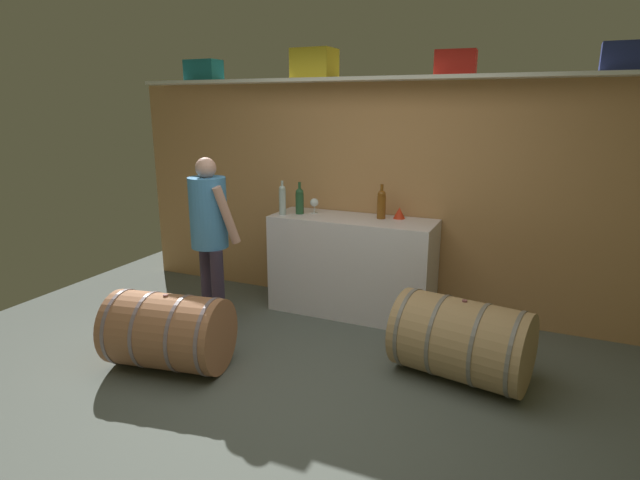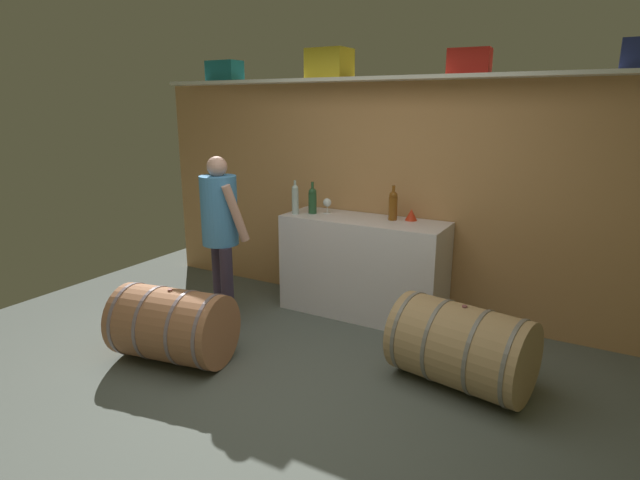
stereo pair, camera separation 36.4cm
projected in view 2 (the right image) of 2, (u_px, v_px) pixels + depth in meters
ground_plane at (317, 373)px, 3.86m from camera, size 6.63×7.24×0.02m
back_wall_panel at (397, 200)px, 4.86m from camera, size 5.43×0.10×2.15m
high_shelf_board at (395, 78)px, 4.45m from camera, size 5.00×0.40×0.03m
toolcase_teal at (225, 71)px, 5.33m from camera, size 0.35×0.22×0.20m
toolcase_yellow at (329, 63)px, 4.73m from camera, size 0.38×0.30×0.26m
toolcase_red at (469, 61)px, 4.12m from camera, size 0.34×0.21×0.20m
work_cabinet at (363, 267)px, 4.83m from camera, size 1.53×0.54×0.93m
wine_bottle_amber at (393, 205)px, 4.63m from camera, size 0.08×0.08×0.32m
wine_bottle_clear at (295, 199)px, 4.88m from camera, size 0.06×0.06×0.32m
wine_bottle_green at (313, 200)px, 4.91m from camera, size 0.08×0.08×0.31m
wine_glass at (327, 203)px, 4.93m from camera, size 0.08×0.08×0.15m
red_funnel at (411, 215)px, 4.63m from camera, size 0.11×0.11×0.10m
wine_barrel_near at (173, 325)px, 3.98m from camera, size 0.96×0.70×0.59m
wine_barrel_far at (462, 346)px, 3.60m from camera, size 1.02×0.75×0.61m
winemaker_pouring at (221, 223)px, 4.54m from camera, size 0.49×0.45×1.52m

